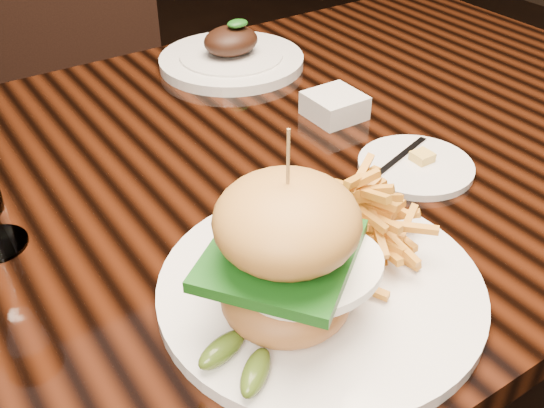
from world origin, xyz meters
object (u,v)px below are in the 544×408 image
chair_far (78,76)px  dining_table (232,214)px  far_dish (231,57)px  burger_plate (322,248)px

chair_far → dining_table: bearing=-78.0°
dining_table → far_dish: far_dish is taller
dining_table → chair_far: size_ratio=1.68×
dining_table → chair_far: chair_far is taller
far_dish → chair_far: bearing=100.8°
burger_plate → far_dish: size_ratio=1.31×
far_dish → chair_far: 0.64m
chair_far → far_dish: bearing=-63.0°
dining_table → far_dish: 0.36m
dining_table → far_dish: size_ratio=6.20×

